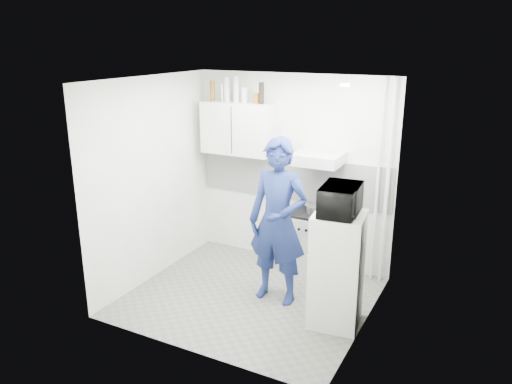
% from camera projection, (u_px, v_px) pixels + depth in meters
% --- Properties ---
extents(floor, '(2.80, 2.80, 0.00)m').
position_uv_depth(floor, '(250.00, 297.00, 6.09)').
color(floor, '#68695A').
rests_on(floor, ground).
extents(ceiling, '(2.80, 2.80, 0.00)m').
position_uv_depth(ceiling, '(249.00, 80.00, 5.32)').
color(ceiling, white).
rests_on(ceiling, wall_back).
extents(wall_back, '(2.80, 0.00, 2.80)m').
position_uv_depth(wall_back, '(293.00, 171.00, 6.77)').
color(wall_back, white).
rests_on(wall_back, floor).
extents(wall_left, '(0.00, 2.60, 2.60)m').
position_uv_depth(wall_left, '(152.00, 180.00, 6.32)').
color(wall_left, white).
rests_on(wall_left, floor).
extents(wall_right, '(0.00, 2.60, 2.60)m').
position_uv_depth(wall_right, '(370.00, 215.00, 5.09)').
color(wall_right, white).
rests_on(wall_right, floor).
extents(person, '(0.72, 0.47, 1.98)m').
position_uv_depth(person, '(278.00, 222.00, 5.78)').
color(person, navy).
rests_on(person, floor).
extents(stove, '(0.51, 0.51, 0.81)m').
position_uv_depth(stove, '(309.00, 243.00, 6.66)').
color(stove, silver).
rests_on(stove, floor).
extents(fridge, '(0.59, 0.59, 1.28)m').
position_uv_depth(fridge, '(337.00, 270.00, 5.37)').
color(fridge, silver).
rests_on(fridge, floor).
extents(stove_top, '(0.49, 0.49, 0.03)m').
position_uv_depth(stove_top, '(310.00, 214.00, 6.53)').
color(stove_top, black).
rests_on(stove_top, stove).
extents(saucepan, '(0.17, 0.17, 0.09)m').
position_uv_depth(saucepan, '(313.00, 209.00, 6.53)').
color(saucepan, silver).
rests_on(saucepan, stove_top).
extents(microwave, '(0.59, 0.43, 0.31)m').
position_uv_depth(microwave, '(341.00, 200.00, 5.13)').
color(microwave, black).
rests_on(microwave, fridge).
extents(bottle_a, '(0.06, 0.06, 0.28)m').
position_uv_depth(bottle_a, '(212.00, 91.00, 6.82)').
color(bottle_a, brown).
rests_on(bottle_a, upper_cabinet).
extents(bottle_b, '(0.06, 0.06, 0.23)m').
position_uv_depth(bottle_b, '(222.00, 93.00, 6.75)').
color(bottle_b, silver).
rests_on(bottle_b, upper_cabinet).
extents(bottle_c, '(0.08, 0.08, 0.33)m').
position_uv_depth(bottle_c, '(227.00, 89.00, 6.71)').
color(bottle_c, '#B2B7BC').
rests_on(bottle_c, upper_cabinet).
extents(bottle_d, '(0.08, 0.08, 0.35)m').
position_uv_depth(bottle_d, '(236.00, 89.00, 6.64)').
color(bottle_d, '#B2B7BC').
rests_on(bottle_d, upper_cabinet).
extents(canister_a, '(0.08, 0.08, 0.21)m').
position_uv_depth(canister_a, '(244.00, 95.00, 6.61)').
color(canister_a, '#B2B7BC').
rests_on(canister_a, upper_cabinet).
extents(canister_b, '(0.07, 0.07, 0.14)m').
position_uv_depth(canister_b, '(256.00, 98.00, 6.54)').
color(canister_b, brown).
rests_on(canister_b, upper_cabinet).
extents(bottle_e, '(0.07, 0.07, 0.28)m').
position_uv_depth(bottle_e, '(261.00, 93.00, 6.49)').
color(bottle_e, black).
rests_on(bottle_e, upper_cabinet).
extents(upper_cabinet, '(1.00, 0.35, 0.70)m').
position_uv_depth(upper_cabinet, '(238.00, 128.00, 6.79)').
color(upper_cabinet, silver).
rests_on(upper_cabinet, wall_back).
extents(range_hood, '(0.60, 0.50, 0.14)m').
position_uv_depth(range_hood, '(318.00, 159.00, 6.28)').
color(range_hood, silver).
rests_on(range_hood, wall_back).
extents(backsplash, '(2.74, 0.03, 0.60)m').
position_uv_depth(backsplash, '(292.00, 178.00, 6.79)').
color(backsplash, white).
rests_on(backsplash, wall_back).
extents(pipe_a, '(0.05, 0.05, 2.60)m').
position_uv_depth(pipe_a, '(387.00, 185.00, 6.13)').
color(pipe_a, silver).
rests_on(pipe_a, floor).
extents(pipe_b, '(0.04, 0.04, 2.60)m').
position_uv_depth(pipe_b, '(378.00, 183.00, 6.18)').
color(pipe_b, silver).
rests_on(pipe_b, floor).
extents(ceiling_spot_fixture, '(0.10, 0.10, 0.02)m').
position_uv_depth(ceiling_spot_fixture, '(345.00, 85.00, 5.06)').
color(ceiling_spot_fixture, white).
rests_on(ceiling_spot_fixture, ceiling).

